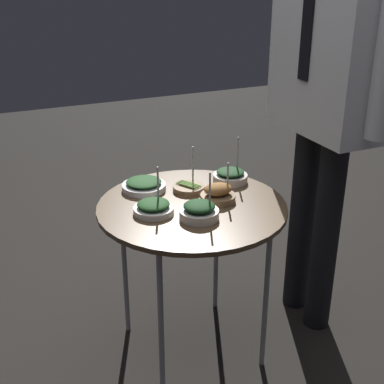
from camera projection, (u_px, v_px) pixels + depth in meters
The scene contains 9 objects.
ground_plane at pixel (192, 346), 2.19m from camera, with size 8.00×8.00×0.00m, color black.
serving_cart at pixel (192, 215), 1.95m from camera, with size 0.69×0.69×0.64m.
bowl_spinach_center at pixel (154, 207), 1.86m from camera, with size 0.14×0.14×0.16m.
bowl_spinach_front_left at pixel (199, 211), 1.82m from camera, with size 0.14×0.14×0.17m.
bowl_roast_mid_left at pixel (218, 194), 1.95m from camera, with size 0.13×0.13×0.15m.
bowl_spinach_front_center at pixel (230, 176), 2.12m from camera, with size 0.14×0.14×0.18m.
bowl_asparagus_mid_right at pixel (189, 187), 2.04m from camera, with size 0.12×0.12×0.17m.
bowl_spinach_back_right at pixel (144, 185), 2.05m from camera, with size 0.17×0.17×0.04m.
waiter_figure at pixel (330, 68), 1.96m from camera, with size 0.64×0.24×1.72m.
Camera 1 is at (1.60, -0.71, 1.47)m, focal length 50.00 mm.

